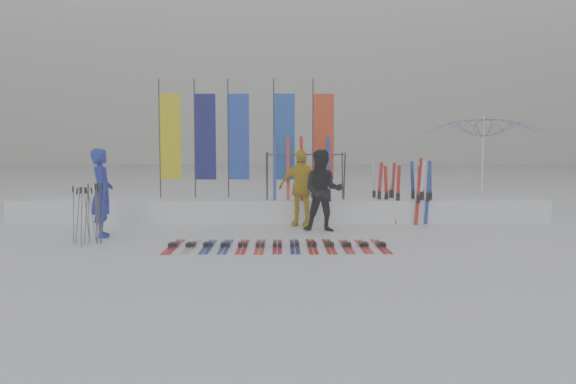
{
  "coord_description": "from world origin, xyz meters",
  "views": [
    {
      "loc": [
        0.07,
        -10.45,
        1.93
      ],
      "look_at": [
        0.2,
        1.6,
        1.0
      ],
      "focal_mm": 35.0,
      "sensor_mm": 36.0,
      "label": 1
    }
  ],
  "objects_px": {
    "person_blue": "(102,193)",
    "person_black": "(323,191)",
    "ski_rack": "(305,170)",
    "person_yellow": "(301,188)",
    "tent_canopy": "(483,165)",
    "ski_row": "(277,245)"
  },
  "relations": [
    {
      "from": "person_black",
      "to": "ski_row",
      "type": "height_order",
      "value": "person_black"
    },
    {
      "from": "ski_rack",
      "to": "person_yellow",
      "type": "bearing_deg",
      "value": -101.96
    },
    {
      "from": "tent_canopy",
      "to": "ski_rack",
      "type": "distance_m",
      "value": 5.13
    },
    {
      "from": "person_black",
      "to": "person_yellow",
      "type": "bearing_deg",
      "value": 125.22
    },
    {
      "from": "tent_canopy",
      "to": "person_yellow",
      "type": "bearing_deg",
      "value": -162.06
    },
    {
      "from": "person_black",
      "to": "ski_rack",
      "type": "bearing_deg",
      "value": 110.18
    },
    {
      "from": "ski_row",
      "to": "tent_canopy",
      "type": "bearing_deg",
      "value": 39.29
    },
    {
      "from": "person_black",
      "to": "ski_rack",
      "type": "distance_m",
      "value": 1.73
    },
    {
      "from": "person_yellow",
      "to": "person_blue",
      "type": "bearing_deg",
      "value": -140.98
    },
    {
      "from": "person_blue",
      "to": "tent_canopy",
      "type": "bearing_deg",
      "value": -88.66
    },
    {
      "from": "person_yellow",
      "to": "person_black",
      "type": "bearing_deg",
      "value": -45.55
    },
    {
      "from": "person_black",
      "to": "tent_canopy",
      "type": "xyz_separation_m",
      "value": [
        4.69,
        2.64,
        0.51
      ]
    },
    {
      "from": "person_black",
      "to": "tent_canopy",
      "type": "relative_size",
      "value": 0.59
    },
    {
      "from": "person_blue",
      "to": "person_yellow",
      "type": "xyz_separation_m",
      "value": [
        4.4,
        1.73,
        -0.01
      ]
    },
    {
      "from": "person_yellow",
      "to": "ski_rack",
      "type": "xyz_separation_m",
      "value": [
        0.14,
        0.68,
        0.43
      ]
    },
    {
      "from": "person_blue",
      "to": "person_black",
      "type": "distance_m",
      "value": 4.94
    },
    {
      "from": "tent_canopy",
      "to": "ski_rack",
      "type": "relative_size",
      "value": 1.6
    },
    {
      "from": "person_blue",
      "to": "ski_rack",
      "type": "height_order",
      "value": "person_blue"
    },
    {
      "from": "person_blue",
      "to": "ski_rack",
      "type": "distance_m",
      "value": 5.15
    },
    {
      "from": "person_yellow",
      "to": "ski_rack",
      "type": "height_order",
      "value": "person_yellow"
    },
    {
      "from": "person_black",
      "to": "ski_rack",
      "type": "height_order",
      "value": "person_black"
    },
    {
      "from": "person_black",
      "to": "person_blue",
      "type": "bearing_deg",
      "value": -162.75
    }
  ]
}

